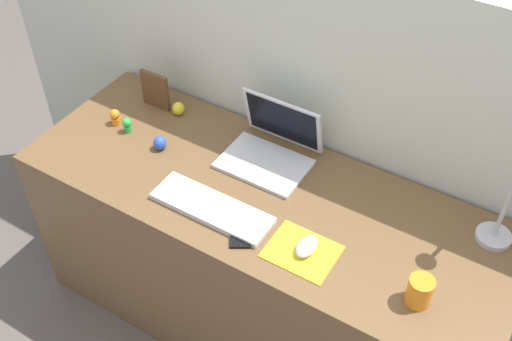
{
  "coord_description": "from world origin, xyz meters",
  "views": [
    {
      "loc": [
        0.73,
        -1.24,
        2.21
      ],
      "look_at": [
        -0.03,
        0.0,
        0.83
      ],
      "focal_mm": 43.45,
      "sensor_mm": 36.0,
      "label": 1
    }
  ],
  "objects": [
    {
      "name": "ground_plane",
      "position": [
        0.0,
        0.0,
        0.0
      ],
      "size": [
        6.0,
        6.0,
        0.0
      ],
      "primitive_type": "plane",
      "color": "#59514C"
    },
    {
      "name": "mousepad",
      "position": [
        0.23,
        -0.15,
        0.74
      ],
      "size": [
        0.21,
        0.17,
        0.0
      ],
      "primitive_type": "cube",
      "color": "yellow",
      "rests_on": "desk"
    },
    {
      "name": "desk",
      "position": [
        0.0,
        0.0,
        0.37
      ],
      "size": [
        1.7,
        0.62,
        0.74
      ],
      "primitive_type": "cube",
      "color": "brown",
      "rests_on": "ground_plane"
    },
    {
      "name": "coffee_mug",
      "position": [
        0.59,
        -0.14,
        0.79
      ],
      "size": [
        0.07,
        0.07,
        0.09
      ],
      "primitive_type": "cylinder",
      "color": "orange",
      "rests_on": "desk"
    },
    {
      "name": "toy_figurine_yellow",
      "position": [
        -0.49,
        0.2,
        0.77
      ],
      "size": [
        0.05,
        0.05,
        0.05
      ],
      "primitive_type": "ellipsoid",
      "color": "yellow",
      "rests_on": "desk"
    },
    {
      "name": "laptop",
      "position": [
        -0.07,
        0.17,
        0.79
      ],
      "size": [
        0.3,
        0.26,
        0.21
      ],
      "color": "silver",
      "rests_on": "desk"
    },
    {
      "name": "desk_lamp",
      "position": [
        0.71,
        0.18,
        0.92
      ],
      "size": [
        0.11,
        0.15,
        0.38
      ],
      "color": "#B7B7BC",
      "rests_on": "desk"
    },
    {
      "name": "toy_figurine_blue",
      "position": [
        -0.43,
        0.0,
        0.77
      ],
      "size": [
        0.05,
        0.05,
        0.05
      ],
      "primitive_type": "ellipsoid",
      "color": "blue",
      "rests_on": "desk"
    },
    {
      "name": "mouse",
      "position": [
        0.24,
        -0.14,
        0.76
      ],
      "size": [
        0.06,
        0.1,
        0.03
      ],
      "primitive_type": "ellipsoid",
      "color": "silver",
      "rests_on": "mousepad"
    },
    {
      "name": "toy_figurine_orange",
      "position": [
        -0.66,
        0.03,
        0.77
      ],
      "size": [
        0.04,
        0.04,
        0.06
      ],
      "color": "orange",
      "rests_on": "desk"
    },
    {
      "name": "cell_phone",
      "position": [
        0.03,
        -0.19,
        0.74
      ],
      "size": [
        0.12,
        0.14,
        0.01
      ],
      "primitive_type": "cube",
      "rotation": [
        0.0,
        0.0,
        0.54
      ],
      "color": "black",
      "rests_on": "desk"
    },
    {
      "name": "back_wall",
      "position": [
        0.0,
        0.35,
        0.71
      ],
      "size": [
        2.9,
        0.05,
        1.42
      ],
      "primitive_type": "cube",
      "color": "beige",
      "rests_on": "ground_plane"
    },
    {
      "name": "keyboard",
      "position": [
        -0.1,
        -0.15,
        0.75
      ],
      "size": [
        0.41,
        0.13,
        0.02
      ],
      "primitive_type": "cube",
      "color": "silver",
      "rests_on": "desk"
    },
    {
      "name": "picture_frame",
      "position": [
        -0.59,
        0.19,
        0.81
      ],
      "size": [
        0.12,
        0.02,
        0.15
      ],
      "primitive_type": "cube",
      "color": "brown",
      "rests_on": "desk"
    },
    {
      "name": "toy_figurine_green",
      "position": [
        -0.59,
        0.01,
        0.77
      ],
      "size": [
        0.03,
        0.03,
        0.06
      ],
      "color": "green",
      "rests_on": "desk"
    }
  ]
}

